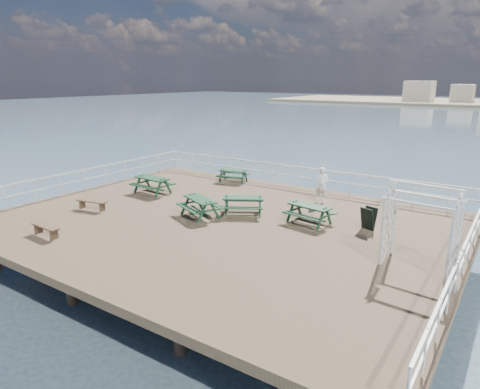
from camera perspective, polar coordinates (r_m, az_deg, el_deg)
name	(u,v)px	position (r m, az deg, el deg)	size (l,w,h in m)	color
ground	(222,224)	(17.59, -2.37, -3.93)	(18.00, 14.00, 0.30)	brown
railing	(254,187)	(19.37, 1.93, 1.04)	(17.77, 13.76, 1.10)	silver
picnic_table_a	(152,182)	(21.97, -11.61, 1.67)	(1.97, 1.63, 0.91)	#14371C
picnic_table_b	(233,173)	(23.92, -0.91, 2.86)	(1.82, 1.60, 0.77)	#14371C
picnic_table_c	(243,202)	(18.22, 0.43, -0.97)	(2.19, 2.07, 0.84)	#14371C
picnic_table_d	(200,203)	(17.99, -5.36, -1.18)	(2.21, 2.03, 0.87)	#14371C
picnic_table_e	(309,210)	(17.30, 9.24, -2.06)	(1.93, 1.65, 0.84)	#14371C
flat_bench_near	(92,203)	(19.94, -19.15, -1.05)	(1.51, 0.64, 0.42)	brown
flat_bench_far	(46,228)	(17.27, -24.49, -4.12)	(1.42, 0.40, 0.41)	brown
trellis_arbor	(420,231)	(14.04, 22.88, -4.55)	(2.19, 1.29, 2.62)	silver
sandwich_board	(368,219)	(17.09, 16.76, -3.11)	(0.64, 0.55, 0.89)	black
person	(322,185)	(20.23, 10.88, 1.26)	(0.60, 0.40, 1.66)	white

